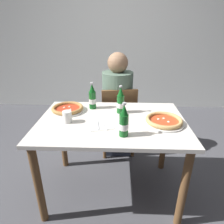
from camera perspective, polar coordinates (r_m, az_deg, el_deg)
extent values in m
plane|color=#4C4C51|center=(2.04, -0.06, -21.59)|extent=(8.00, 8.00, 0.00)
cube|color=white|center=(3.63, 1.35, 21.49)|extent=(7.00, 0.10, 2.60)
cube|color=silver|center=(1.60, -0.07, -2.85)|extent=(1.20, 0.80, 0.03)
cylinder|color=brown|center=(1.66, -20.78, -19.48)|extent=(0.06, 0.06, 0.72)
cylinder|color=brown|center=(1.62, 20.25, -20.54)|extent=(0.06, 0.06, 0.72)
cylinder|color=brown|center=(2.16, -14.26, -7.33)|extent=(0.06, 0.06, 0.72)
cylinder|color=brown|center=(2.14, 15.07, -7.86)|extent=(0.06, 0.06, 0.72)
cube|color=brown|center=(2.35, 1.51, -2.02)|extent=(0.45, 0.45, 0.04)
cube|color=brown|center=(2.09, 2.23, 1.25)|extent=(0.38, 0.09, 0.40)
cylinder|color=brown|center=(2.62, 4.66, -4.64)|extent=(0.04, 0.04, 0.41)
cylinder|color=brown|center=(2.59, -2.79, -5.04)|extent=(0.04, 0.04, 0.41)
cylinder|color=brown|center=(2.34, 6.20, -8.60)|extent=(0.04, 0.04, 0.41)
cylinder|color=brown|center=(2.29, -2.24, -9.14)|extent=(0.04, 0.04, 0.41)
cube|color=#2D3342|center=(2.43, 1.46, -6.58)|extent=(0.32, 0.28, 0.45)
cylinder|color=slate|center=(2.21, 1.59, 4.63)|extent=(0.34, 0.34, 0.55)
sphere|color=#9E7556|center=(2.12, 1.71, 14.22)|extent=(0.22, 0.22, 0.22)
cylinder|color=white|center=(1.60, 14.93, -3.00)|extent=(0.31, 0.31, 0.01)
cylinder|color=#CC4723|center=(1.59, 14.97, -2.65)|extent=(0.23, 0.23, 0.01)
torus|color=tan|center=(1.59, 15.01, -2.30)|extent=(0.29, 0.29, 0.03)
sphere|color=silver|center=(1.60, 13.44, -2.20)|extent=(0.02, 0.02, 0.02)
sphere|color=silver|center=(1.58, 16.25, -2.94)|extent=(0.02, 0.02, 0.02)
sphere|color=silver|center=(1.63, 14.88, -1.91)|extent=(0.02, 0.02, 0.02)
cylinder|color=white|center=(1.81, -12.85, 0.50)|extent=(0.31, 0.31, 0.01)
cylinder|color=#BC381E|center=(1.80, -12.88, 0.82)|extent=(0.22, 0.22, 0.01)
torus|color=#B78447|center=(1.80, -12.91, 1.14)|extent=(0.28, 0.28, 0.03)
sphere|color=silver|center=(1.84, -13.83, 1.17)|extent=(0.02, 0.02, 0.02)
sphere|color=silver|center=(1.78, -12.05, 0.60)|extent=(0.02, 0.02, 0.02)
sphere|color=silver|center=(1.84, -12.37, 1.39)|extent=(0.02, 0.02, 0.02)
cylinder|color=#14591E|center=(1.80, -5.74, 3.48)|extent=(0.06, 0.06, 0.16)
cone|color=#14591E|center=(1.77, -5.89, 7.06)|extent=(0.05, 0.05, 0.07)
cylinder|color=#B7B7BC|center=(1.75, -5.95, 8.42)|extent=(0.03, 0.03, 0.01)
cylinder|color=white|center=(1.81, -5.73, 3.25)|extent=(0.07, 0.07, 0.04)
cylinder|color=#14591E|center=(1.34, 3.47, -3.92)|extent=(0.06, 0.06, 0.16)
cone|color=#14591E|center=(1.29, 3.60, 0.68)|extent=(0.05, 0.05, 0.07)
cylinder|color=#B7B7BC|center=(1.28, 3.65, 2.48)|extent=(0.03, 0.03, 0.01)
cylinder|color=white|center=(1.35, 3.46, -4.22)|extent=(0.07, 0.07, 0.04)
cylinder|color=#14591E|center=(1.70, 2.51, 2.32)|extent=(0.06, 0.06, 0.16)
cone|color=#14591E|center=(1.66, 2.59, 6.09)|extent=(0.05, 0.05, 0.07)
cylinder|color=#B7B7BC|center=(1.65, 2.61, 7.52)|extent=(0.03, 0.03, 0.01)
cylinder|color=white|center=(1.71, 2.51, 2.07)|extent=(0.07, 0.07, 0.04)
cube|color=white|center=(1.52, -3.44, -3.75)|extent=(0.22, 0.22, 0.00)
cube|color=silver|center=(1.52, -2.69, -3.62)|extent=(0.09, 0.18, 0.00)
cube|color=silver|center=(1.52, -4.19, -3.59)|extent=(0.04, 0.17, 0.00)
cylinder|color=white|center=(1.58, -12.99, -1.38)|extent=(0.07, 0.07, 0.09)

